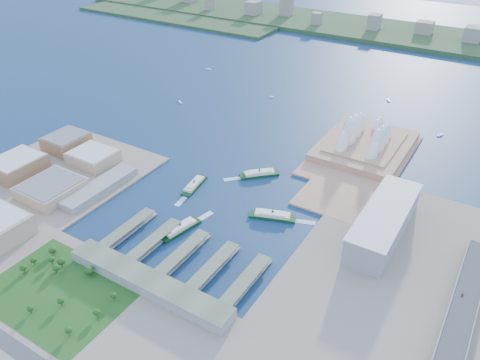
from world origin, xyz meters
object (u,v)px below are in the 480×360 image
Objects in this scene: ferry_c at (180,227)px; ferry_d at (273,214)px; toaster_building at (384,223)px; ferry_a at (194,184)px; car_c at (462,295)px; opera_house at (367,132)px; ferry_b at (259,172)px.

ferry_d reaches higher than ferry_c.
toaster_building is 2.68× the size of ferry_c.
ferry_a is 360.53m from car_c.
ferry_d is 232.94m from car_c.
ferry_d is at bearing 172.26° from car_c.
ferry_b is at bearing -123.67° from opera_house.
toaster_building is (90.00, -200.00, -11.50)m from opera_house.
ferry_c is (-213.11, -119.86, -15.03)m from toaster_building.
car_c is at bearing -33.99° from toaster_building.
opera_house is 219.62m from toaster_building.
car_c is at bearing -159.09° from ferry_c.
ferry_a is at bearing -84.98° from ferry_b.
opera_house is at bearing 45.49° from ferry_a.
ferry_d is (-129.61, -36.73, -14.88)m from toaster_building.
ferry_d is at bearing -11.09° from ferry_a.
opera_house is 1.16× the size of toaster_building.
toaster_building is 199.82m from ferry_b.
opera_house is at bearing 125.47° from car_c.
car_c reaches higher than ferry_b.
ferry_a is at bearing -173.11° from toaster_building.
ferry_a is at bearing -125.93° from opera_house.
ferry_b is (-194.54, 43.08, -15.08)m from toaster_building.
ferry_a is 128.00m from ferry_d.
ferry_b is 102.89m from ferry_d.
ferry_b is 0.99× the size of ferry_c.
car_c is (314.11, 51.77, 10.06)m from ferry_c.
ferry_a is (-167.48, -231.11, -26.83)m from opera_house.
opera_house is 3.03× the size of ferry_d.
ferry_b reaches higher than ferry_a.
car_c reaches higher than ferry_d.
ferry_a is 0.95× the size of ferry_c.
ferry_d is at bearing -123.58° from ferry_c.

